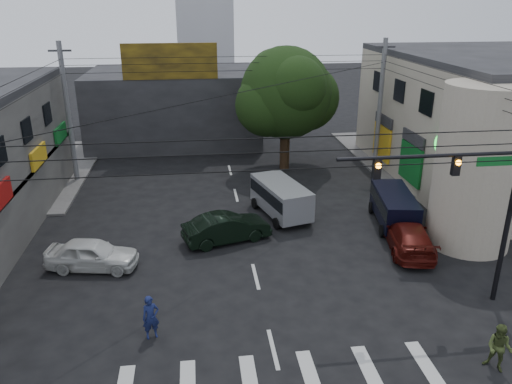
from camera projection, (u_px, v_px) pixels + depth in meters
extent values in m
plane|color=black|center=(262.00, 302.00, 20.41)|extent=(160.00, 160.00, 0.00)
cube|color=#514F4C|center=(457.00, 156.00, 39.14)|extent=(16.00, 16.00, 0.15)
cube|color=#A0937E|center=(504.00, 121.00, 33.10)|extent=(14.00, 18.00, 8.00)
cylinder|color=#A0937E|center=(477.00, 168.00, 23.95)|extent=(4.00, 4.00, 8.00)
cube|color=#232326|center=(175.00, 106.00, 42.93)|extent=(14.00, 10.00, 6.00)
cube|color=olive|center=(170.00, 61.00, 36.84)|extent=(7.00, 0.30, 2.60)
cylinder|color=black|center=(285.00, 139.00, 35.82)|extent=(0.70, 0.70, 4.40)
sphere|color=black|center=(286.00, 93.00, 34.63)|extent=(6.40, 6.40, 6.40)
cylinder|color=black|center=(508.00, 219.00, 19.29)|extent=(0.20, 0.20, 7.20)
cylinder|color=black|center=(431.00, 156.00, 17.91)|extent=(7.00, 0.14, 0.14)
cube|color=black|center=(456.00, 165.00, 18.17)|extent=(0.28, 0.22, 0.75)
cube|color=black|center=(377.00, 169.00, 17.82)|extent=(0.28, 0.22, 0.75)
sphere|color=orange|center=(459.00, 163.00, 17.99)|extent=(0.20, 0.20, 0.20)
sphere|color=orange|center=(379.00, 166.00, 17.64)|extent=(0.20, 0.20, 0.20)
cube|color=#0D5F20|center=(495.00, 161.00, 18.31)|extent=(1.40, 0.06, 0.35)
cylinder|color=#59595B|center=(68.00, 114.00, 32.34)|extent=(0.32, 0.32, 9.20)
cylinder|color=#59595B|center=(380.00, 106.00, 34.79)|extent=(0.32, 0.32, 9.20)
imported|color=black|center=(227.00, 228.00, 25.30)|extent=(4.00, 5.29, 1.46)
imported|color=silver|center=(92.00, 254.00, 22.72)|extent=(3.06, 4.70, 1.41)
imported|color=#470E0A|center=(408.00, 236.00, 24.43)|extent=(3.81, 5.61, 1.41)
imported|color=#141C48|center=(151.00, 317.00, 17.97)|extent=(0.85, 0.77, 1.69)
imported|color=#3A4821|center=(499.00, 348.00, 16.37)|extent=(1.47, 1.47, 1.71)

